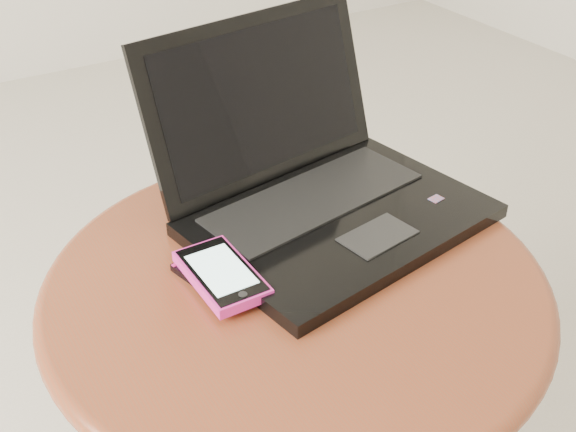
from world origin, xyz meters
TOP-DOWN VIEW (x-y plane):
  - table at (0.09, 0.01)m, footprint 0.60×0.60m
  - laptop at (0.18, 0.12)m, footprint 0.41×0.38m
  - phone_black at (0.00, 0.05)m, footprint 0.08×0.11m
  - phone_pink at (0.00, 0.04)m, footprint 0.07×0.12m

SIDE VIEW (x-z plane):
  - table at x=0.09m, z-range 0.14..0.61m
  - phone_black at x=0.00m, z-range 0.48..0.49m
  - phone_pink at x=0.00m, z-range 0.48..0.50m
  - laptop at x=0.18m, z-range 0.40..0.63m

